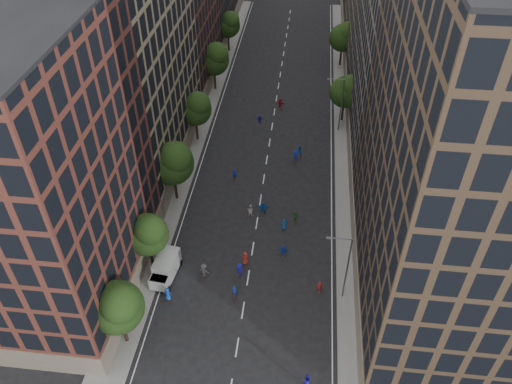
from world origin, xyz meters
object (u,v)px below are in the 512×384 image
skater_1 (235,291)px  skater_2 (307,381)px  streetlamp_near (345,265)px  streetlamp_far (340,102)px  cargo_van (165,268)px  skater_0 (168,294)px

skater_1 → skater_2: (8.19, -9.58, 0.09)m
streetlamp_near → streetlamp_far: 33.00m
streetlamp_far → cargo_van: (-19.65, -32.27, -3.80)m
streetlamp_far → skater_1: streetlamp_far is taller
streetlamp_far → skater_2: streetlamp_far is taller
streetlamp_far → skater_1: bearing=-108.6°
streetlamp_far → skater_0: 40.31m
streetlamp_near → cargo_van: (-19.65, 0.73, -3.80)m
skater_0 → skater_1: 7.23m
skater_0 → skater_2: (15.30, -8.29, -0.02)m
cargo_van → skater_0: bearing=-65.7°
streetlamp_far → skater_0: (-18.64, -35.48, -4.29)m
cargo_van → skater_2: bearing=-28.4°
cargo_van → skater_2: cargo_van is taller
streetlamp_near → skater_0: size_ratio=5.14×
streetlamp_far → skater_2: (-3.33, -43.78, -4.30)m
skater_1 → skater_2: skater_2 is taller
skater_2 → streetlamp_near: bearing=-99.9°
skater_1 → skater_0: bearing=15.8°
cargo_van → skater_2: size_ratio=2.95×
streetlamp_near → cargo_van: size_ratio=1.78×
streetlamp_near → skater_1: (-11.52, -1.20, -4.39)m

